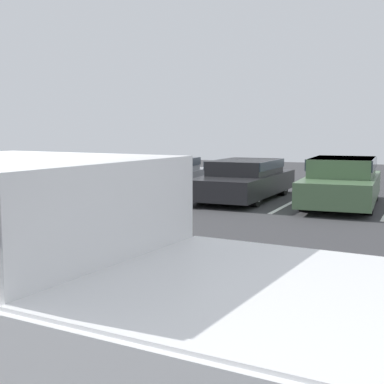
{
  "coord_description": "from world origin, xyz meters",
  "views": [
    {
      "loc": [
        3.62,
        -2.68,
        2.06
      ],
      "look_at": [
        -0.03,
        5.48,
        1.0
      ],
      "focal_mm": 50.0,
      "sensor_mm": 36.0,
      "label": 1
    }
  ],
  "objects_px": {
    "parked_sedan_b": "(245,178)",
    "parked_sedan_c": "(342,180)",
    "pickup_truck": "(42,290)",
    "parked_sedan_a": "(164,176)"
  },
  "relations": [
    {
      "from": "pickup_truck",
      "to": "parked_sedan_c",
      "type": "bearing_deg",
      "value": 93.53
    },
    {
      "from": "pickup_truck",
      "to": "parked_sedan_c",
      "type": "distance_m",
      "value": 11.74
    },
    {
      "from": "parked_sedan_b",
      "to": "pickup_truck",
      "type": "bearing_deg",
      "value": 12.23
    },
    {
      "from": "parked_sedan_a",
      "to": "parked_sedan_b",
      "type": "height_order",
      "value": "parked_sedan_a"
    },
    {
      "from": "parked_sedan_b",
      "to": "parked_sedan_c",
      "type": "height_order",
      "value": "parked_sedan_c"
    },
    {
      "from": "pickup_truck",
      "to": "parked_sedan_a",
      "type": "bearing_deg",
      "value": 118.38
    },
    {
      "from": "parked_sedan_c",
      "to": "parked_sedan_b",
      "type": "bearing_deg",
      "value": -97.31
    },
    {
      "from": "pickup_truck",
      "to": "parked_sedan_c",
      "type": "xyz_separation_m",
      "value": [
        0.33,
        11.74,
        -0.24
      ]
    },
    {
      "from": "pickup_truck",
      "to": "parked_sedan_b",
      "type": "height_order",
      "value": "pickup_truck"
    },
    {
      "from": "parked_sedan_a",
      "to": "parked_sedan_c",
      "type": "relative_size",
      "value": 0.96
    }
  ]
}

